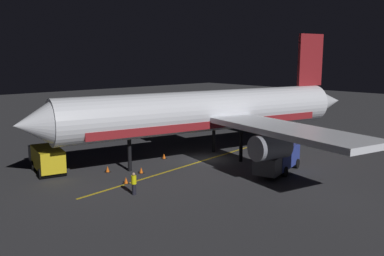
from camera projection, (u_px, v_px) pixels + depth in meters
The scene contains 10 objects.
ground_plane at pixel (206, 160), 42.48m from camera, with size 180.00×180.00×0.20m, color #323235.
apron_guide_stripe at pixel (181, 168), 39.38m from camera, with size 0.24×23.20×0.01m, color gold.
airliner at pixel (212, 112), 41.96m from camera, with size 36.12×37.52×12.93m.
baggage_truck at pixel (46, 158), 37.89m from camera, with size 6.83×3.43×2.31m.
catering_truck at pixel (278, 159), 37.59m from camera, with size 3.74×6.78×2.32m.
ground_crew_worker at pixel (134, 183), 31.52m from camera, with size 0.40×0.40×1.74m.
traffic_cone_near_left at pixel (164, 156), 42.77m from camera, with size 0.50×0.50×0.55m.
traffic_cone_near_right at pixel (141, 170), 37.45m from camera, with size 0.50×0.50×0.55m.
traffic_cone_under_wing at pixel (108, 169), 37.79m from camera, with size 0.50×0.50×0.55m.
traffic_cone_far at pixel (126, 181), 34.38m from camera, with size 0.50×0.50×0.55m.
Camera 1 is at (-29.41, 29.04, 10.36)m, focal length 38.95 mm.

